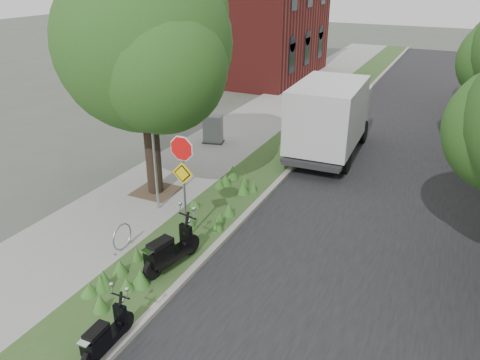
% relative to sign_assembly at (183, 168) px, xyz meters
% --- Properties ---
extents(ground, '(120.00, 120.00, 0.00)m').
position_rel_sign_assembly_xyz_m(ground, '(1.40, -0.58, -2.33)').
color(ground, '#4C5147').
rests_on(ground, ground).
extents(sidewalk_near, '(3.50, 60.00, 0.12)m').
position_rel_sign_assembly_xyz_m(sidewalk_near, '(-2.85, 9.42, -2.27)').
color(sidewalk_near, gray).
rests_on(sidewalk_near, ground).
extents(verge, '(2.00, 60.00, 0.12)m').
position_rel_sign_assembly_xyz_m(verge, '(-0.10, 9.42, -2.27)').
color(verge, '#2C4D21').
rests_on(verge, ground).
extents(kerb_near, '(0.20, 60.00, 0.13)m').
position_rel_sign_assembly_xyz_m(kerb_near, '(0.90, 9.42, -2.26)').
color(kerb_near, '#9E9991').
rests_on(kerb_near, ground).
extents(road, '(7.00, 60.00, 0.01)m').
position_rel_sign_assembly_xyz_m(road, '(4.40, 9.42, -2.32)').
color(road, black).
rests_on(road, ground).
extents(street_tree_main, '(6.21, 5.54, 7.66)m').
position_rel_sign_assembly_xyz_m(street_tree_main, '(-2.68, 2.28, 2.48)').
color(street_tree_main, black).
rests_on(street_tree_main, ground).
extents(bare_post, '(0.08, 0.08, 4.00)m').
position_rel_sign_assembly_xyz_m(bare_post, '(-1.80, 1.22, -0.21)').
color(bare_post, '#A5A8AD').
rests_on(bare_post, ground).
extents(bike_hoop, '(0.06, 0.78, 0.77)m').
position_rel_sign_assembly_xyz_m(bike_hoop, '(-1.30, -1.18, -1.83)').
color(bike_hoop, '#A5A8AD').
rests_on(bike_hoop, ground).
extents(sign_assembly, '(0.94, 0.08, 3.22)m').
position_rel_sign_assembly_xyz_m(sign_assembly, '(0.00, 0.00, 0.00)').
color(sign_assembly, '#A5A8AD').
rests_on(sign_assembly, ground).
extents(brick_building, '(9.40, 10.40, 8.30)m').
position_rel_sign_assembly_xyz_m(brick_building, '(-8.10, 21.42, 1.88)').
color(brick_building, maroon).
rests_on(brick_building, ground).
extents(scooter_near, '(0.64, 1.93, 0.93)m').
position_rel_sign_assembly_xyz_m(scooter_near, '(0.33, -1.47, -1.76)').
color(scooter_near, black).
rests_on(scooter_near, ground).
extents(scooter_far, '(0.34, 1.55, 0.74)m').
position_rel_sign_assembly_xyz_m(scooter_far, '(0.80, -4.42, -1.85)').
color(scooter_far, black).
rests_on(scooter_far, ground).
extents(box_truck, '(2.58, 6.00, 2.67)m').
position_rel_sign_assembly_xyz_m(box_truck, '(1.70, 8.45, -0.59)').
color(box_truck, '#262628').
rests_on(box_truck, ground).
extents(utility_cabinet, '(1.03, 0.81, 1.21)m').
position_rel_sign_assembly_xyz_m(utility_cabinet, '(-3.19, 7.44, -1.63)').
color(utility_cabinet, '#262628').
rests_on(utility_cabinet, ground).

